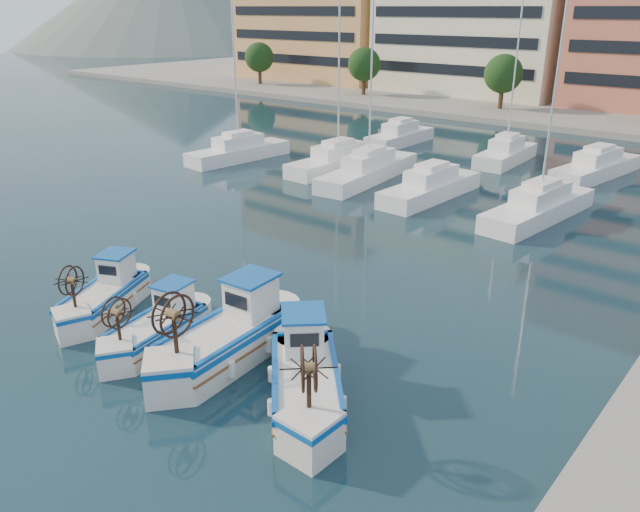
{
  "coord_description": "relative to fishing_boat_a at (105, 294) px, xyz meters",
  "views": [
    {
      "loc": [
        14.4,
        -11.0,
        10.74
      ],
      "look_at": [
        -0.3,
        6.75,
        1.5
      ],
      "focal_mm": 35.0,
      "sensor_mm": 36.0,
      "label": 1
    }
  ],
  "objects": [
    {
      "name": "fishing_boat_a",
      "position": [
        0.0,
        0.0,
        0.0
      ],
      "size": [
        3.18,
        4.25,
        2.56
      ],
      "rotation": [
        0.0,
        0.0,
        0.44
      ],
      "color": "silver",
      "rests_on": "ground"
    },
    {
      "name": "fishing_boat_b",
      "position": [
        3.53,
        -0.25,
        -0.03
      ],
      "size": [
        2.29,
        4.02,
        2.44
      ],
      "rotation": [
        0.0,
        0.0,
        0.2
      ],
      "color": "silver",
      "rests_on": "ground"
    },
    {
      "name": "ground",
      "position": [
        5.3,
        -0.14,
        -0.71
      ],
      "size": [
        300.0,
        300.0,
        0.0
      ],
      "primitive_type": "plane",
      "color": "#1B3C46",
      "rests_on": "ground"
    },
    {
      "name": "hill_west",
      "position": [
        -134.7,
        109.86,
        -0.71
      ],
      "size": [
        180.0,
        180.0,
        60.0
      ],
      "primitive_type": "cone",
      "color": "slate",
      "rests_on": "ground"
    },
    {
      "name": "fishing_boat_c",
      "position": [
        6.11,
        0.63,
        0.18
      ],
      "size": [
        2.52,
        5.23,
        3.2
      ],
      "rotation": [
        0.0,
        0.0,
        0.09
      ],
      "color": "silver",
      "rests_on": "ground"
    },
    {
      "name": "fishing_boat_d",
      "position": [
        9.55,
        0.46,
        0.11
      ],
      "size": [
        4.51,
        4.6,
        2.95
      ],
      "rotation": [
        0.0,
        0.0,
        0.76
      ],
      "color": "silver",
      "rests_on": "ground"
    },
    {
      "name": "yacht_marina",
      "position": [
        2.15,
        27.18,
        -0.18
      ],
      "size": [
        41.75,
        22.58,
        11.5
      ],
      "color": "white",
      "rests_on": "ground"
    }
  ]
}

